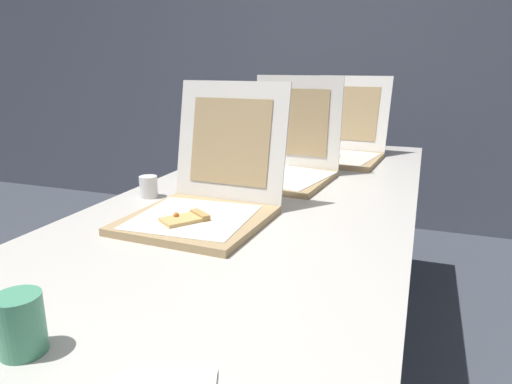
{
  "coord_description": "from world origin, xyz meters",
  "views": [
    {
      "loc": [
        0.49,
        -0.82,
        1.18
      ],
      "look_at": [
        0.02,
        0.47,
        0.79
      ],
      "focal_mm": 32.15,
      "sensor_mm": 36.0,
      "label": 1
    }
  ],
  "objects_px": {
    "table": "(268,206)",
    "cup_printed_front": "(21,324)",
    "pizza_box_back": "(340,147)",
    "cup_white_mid": "(188,172)",
    "pizza_box_front": "(204,201)",
    "pizza_box_middle": "(282,165)",
    "cup_white_near_center": "(149,187)"
  },
  "relations": [
    {
      "from": "pizza_box_middle",
      "to": "cup_printed_front",
      "type": "height_order",
      "value": "pizza_box_middle"
    },
    {
      "from": "table",
      "to": "pizza_box_back",
      "type": "relative_size",
      "value": 4.61
    },
    {
      "from": "table",
      "to": "pizza_box_middle",
      "type": "xyz_separation_m",
      "value": [
        -0.02,
        0.24,
        0.1
      ]
    },
    {
      "from": "cup_white_mid",
      "to": "cup_printed_front",
      "type": "xyz_separation_m",
      "value": [
        0.28,
        -1.07,
        0.01
      ]
    },
    {
      "from": "cup_printed_front",
      "to": "pizza_box_middle",
      "type": "bearing_deg",
      "value": 87.5
    },
    {
      "from": "cup_white_mid",
      "to": "pizza_box_middle",
      "type": "bearing_deg",
      "value": 26.57
    },
    {
      "from": "pizza_box_front",
      "to": "pizza_box_middle",
      "type": "distance_m",
      "value": 0.55
    },
    {
      "from": "pizza_box_back",
      "to": "cup_white_mid",
      "type": "height_order",
      "value": "pizza_box_back"
    },
    {
      "from": "pizza_box_front",
      "to": "table",
      "type": "bearing_deg",
      "value": 75.73
    },
    {
      "from": "pizza_box_middle",
      "to": "pizza_box_back",
      "type": "height_order",
      "value": "pizza_box_middle"
    },
    {
      "from": "pizza_box_middle",
      "to": "cup_white_near_center",
      "type": "distance_m",
      "value": 0.54
    },
    {
      "from": "pizza_box_middle",
      "to": "cup_white_mid",
      "type": "bearing_deg",
      "value": -148.21
    },
    {
      "from": "table",
      "to": "pizza_box_back",
      "type": "xyz_separation_m",
      "value": [
        0.12,
        0.73,
        0.1
      ]
    },
    {
      "from": "cup_white_mid",
      "to": "cup_printed_front",
      "type": "relative_size",
      "value": 0.74
    },
    {
      "from": "table",
      "to": "pizza_box_back",
      "type": "height_order",
      "value": "pizza_box_back"
    },
    {
      "from": "cup_white_near_center",
      "to": "cup_printed_front",
      "type": "xyz_separation_m",
      "value": [
        0.3,
        -0.83,
        0.01
      ]
    },
    {
      "from": "pizza_box_back",
      "to": "cup_white_near_center",
      "type": "relative_size",
      "value": 6.9
    },
    {
      "from": "pizza_box_middle",
      "to": "cup_printed_front",
      "type": "distance_m",
      "value": 1.24
    },
    {
      "from": "cup_white_mid",
      "to": "cup_white_near_center",
      "type": "bearing_deg",
      "value": -95.3
    },
    {
      "from": "table",
      "to": "cup_printed_front",
      "type": "height_order",
      "value": "cup_printed_front"
    },
    {
      "from": "table",
      "to": "pizza_box_front",
      "type": "height_order",
      "value": "pizza_box_front"
    },
    {
      "from": "table",
      "to": "cup_white_mid",
      "type": "relative_size",
      "value": 31.79
    },
    {
      "from": "table",
      "to": "cup_printed_front",
      "type": "xyz_separation_m",
      "value": [
        -0.08,
        -1.0,
        0.09
      ]
    },
    {
      "from": "pizza_box_front",
      "to": "pizza_box_middle",
      "type": "xyz_separation_m",
      "value": [
        0.07,
        0.55,
        0.0
      ]
    },
    {
      "from": "pizza_box_middle",
      "to": "cup_white_mid",
      "type": "height_order",
      "value": "pizza_box_middle"
    },
    {
      "from": "table",
      "to": "pizza_box_middle",
      "type": "height_order",
      "value": "pizza_box_middle"
    },
    {
      "from": "pizza_box_front",
      "to": "cup_white_near_center",
      "type": "bearing_deg",
      "value": 156.69
    },
    {
      "from": "table",
      "to": "pizza_box_front",
      "type": "distance_m",
      "value": 0.34
    },
    {
      "from": "cup_white_near_center",
      "to": "cup_printed_front",
      "type": "bearing_deg",
      "value": -69.94
    },
    {
      "from": "pizza_box_back",
      "to": "cup_white_mid",
      "type": "bearing_deg",
      "value": -121.97
    },
    {
      "from": "pizza_box_middle",
      "to": "cup_white_mid",
      "type": "xyz_separation_m",
      "value": [
        -0.34,
        -0.17,
        -0.02
      ]
    },
    {
      "from": "pizza_box_middle",
      "to": "cup_printed_front",
      "type": "xyz_separation_m",
      "value": [
        -0.05,
        -1.24,
        -0.01
      ]
    }
  ]
}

